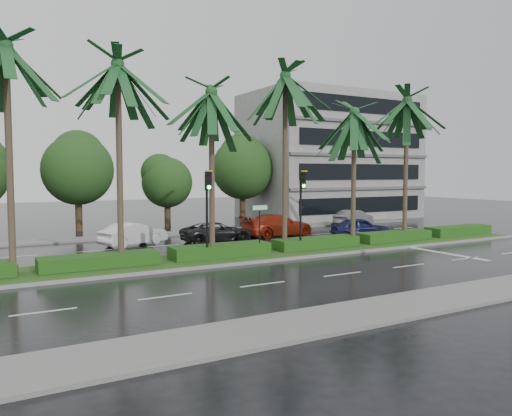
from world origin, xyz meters
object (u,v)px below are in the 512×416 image
signal_median_left (208,202)px  car_grey (354,218)px  street_sign (260,217)px  car_blue (361,228)px  car_red (278,225)px  car_darkgrey (217,232)px  car_white (133,234)px

signal_median_left → car_grey: signal_median_left is taller
street_sign → signal_median_left: bearing=-176.5°
street_sign → car_blue: (10.00, 3.63, -1.45)m
street_sign → car_blue: 10.73m
signal_median_left → car_grey: (17.50, 9.79, -2.33)m
street_sign → car_red: size_ratio=0.50×
car_darkgrey → car_red: bearing=-78.5°
signal_median_left → car_blue: 13.74m
car_darkgrey → car_grey: size_ratio=1.13×
car_grey → car_blue: bearing=126.2°
signal_median_left → car_blue: signal_median_left is taller
signal_median_left → car_red: bearing=40.4°
car_white → car_darkgrey: (5.00, -1.28, -0.05)m
car_white → car_red: bearing=-114.5°
car_darkgrey → car_red: (5.00, 0.78, 0.12)m
car_blue → street_sign: bearing=131.5°
car_red → car_blue: size_ratio=1.31×
car_white → car_darkgrey: size_ratio=0.91×
street_sign → car_white: size_ratio=0.62×
car_white → car_darkgrey: bearing=-126.0°
signal_median_left → street_sign: signal_median_left is taller
street_sign → car_white: street_sign is taller
signal_median_left → car_white: signal_median_left is taller
street_sign → car_darkgrey: street_sign is taller
car_grey → signal_median_left: bearing=102.4°
street_sign → car_white: bearing=120.8°
car_grey → car_red: bearing=89.0°
car_white → car_darkgrey: 5.16m
car_darkgrey → car_blue: car_blue is taller
signal_median_left → car_white: 8.21m
street_sign → car_darkgrey: bearing=85.4°
signal_median_left → car_darkgrey: signal_median_left is taller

